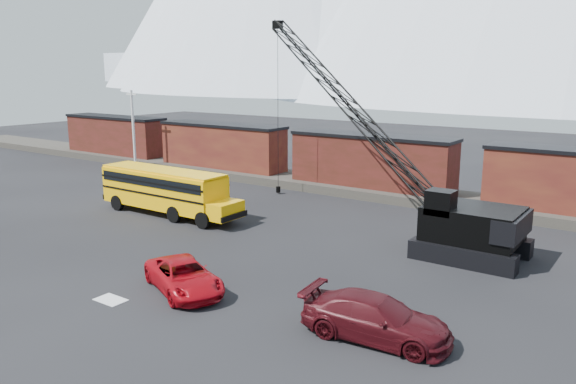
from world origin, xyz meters
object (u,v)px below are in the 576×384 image
object	(u,v)px
crawler_crane	(348,103)
red_pickup	(184,276)
school_bus	(167,190)
maroon_suv	(376,318)

from	to	relation	value
crawler_crane	red_pickup	bearing A→B (deg)	-88.29
school_bus	red_pickup	xyz separation A→B (m)	(10.97, -9.25, -1.08)
school_bus	crawler_crane	distance (m)	13.72
school_bus	crawler_crane	xyz separation A→B (m)	(10.50, 6.52, 5.96)
red_pickup	crawler_crane	bearing A→B (deg)	25.93
red_pickup	crawler_crane	size ratio (longest dim) A/B	0.24
maroon_suv	crawler_crane	world-z (taller)	crawler_crane
red_pickup	maroon_suv	xyz separation A→B (m)	(9.25, 0.84, 0.12)
crawler_crane	maroon_suv	bearing A→B (deg)	-56.93
school_bus	maroon_suv	bearing A→B (deg)	-22.57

